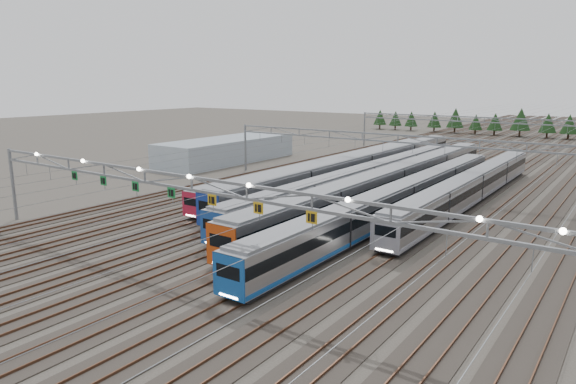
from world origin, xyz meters
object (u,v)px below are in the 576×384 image
Objects in this scene: train_b at (363,167)px; west_shed at (227,150)px; train_c at (365,179)px; train_f at (471,187)px; gantry_mid at (398,145)px; gantry_near at (190,186)px; gantry_far at (484,124)px; train_a at (338,166)px; train_e at (402,199)px; train_d at (393,182)px.

train_b is 2.28× the size of west_shed.
train_c reaches higher than train_f.
gantry_mid reaches higher than train_c.
gantry_near is 1.88× the size of west_shed.
gantry_mid is 45.00m from gantry_far.
train_e is at bearing -43.09° from train_a.
train_b is at bearing 135.00° from train_d.
train_e is 1.05× the size of gantry_mid.
train_f is (13.50, 2.88, -0.03)m from train_c.
train_c is 1.07× the size of gantry_mid.
train_c is at bearing -167.96° from train_f.
gantry_mid reaches higher than train_a.
train_d is 34.22m from gantry_near.
gantry_near reaches higher than train_f.
train_b is 8.34m from gantry_mid.
gantry_mid reaches higher than west_shed.
train_d is (9.00, -9.00, 0.00)m from train_b.
train_e reaches higher than train_f.
train_b is 1.22× the size of gantry_mid.
train_e is at bearing -83.48° from gantry_far.
train_c is (4.50, -8.08, -0.19)m from train_b.
train_b reaches higher than train_a.
train_a is at bearing 136.91° from train_e.
train_d is at bearing -34.07° from train_a.
train_c is at bearing -92.56° from gantry_far.
gantry_far is at bearing 46.02° from west_shed.
train_f is at bearing -16.12° from train_b.
gantry_far is (0.05, 85.12, -0.70)m from gantry_near.
train_e is 27.42m from gantry_near.
gantry_near is (2.20, -34.72, 4.98)m from train_c.
gantry_far is (0.00, 45.00, 0.00)m from gantry_mid.
west_shed reaches higher than train_a.
train_a is 0.94× the size of train_b.
gantry_mid is at bearing 89.93° from gantry_near.
gantry_far is at bearing 87.44° from train_c.
gantry_mid is 38.35m from west_shed.
train_d is 41.75m from west_shed.
train_f reaches higher than train_a.
train_a is 2.16× the size of west_shed.
train_b is (4.50, -0.13, 0.40)m from train_a.
train_f is (18.00, -5.20, -0.22)m from train_b.
train_a is 43.89m from gantry_far.
train_d is 51.53m from gantry_far.
gantry_near reaches higher than train_c.
train_b is at bearing 98.90° from gantry_near.
train_d is 1.12× the size of train_e.
train_f is at bearing -9.87° from west_shed.
train_e is 1.05× the size of gantry_far.
west_shed is (-26.40, 3.18, 0.31)m from train_a.
gantry_far reaches higher than train_a.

